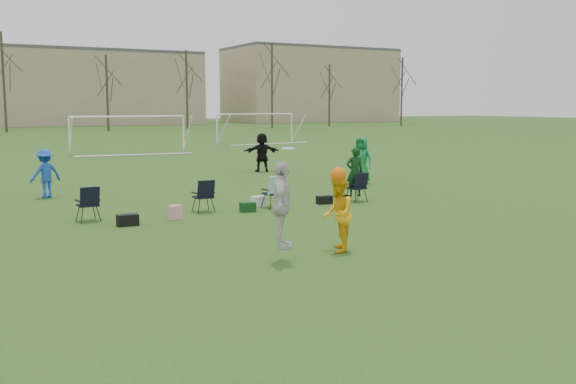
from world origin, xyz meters
TOP-DOWN VIEW (x-y plane):
  - ground at (0.00, 0.00)m, footprint 260.00×260.00m
  - fielder_blue at (-3.64, 13.53)m, footprint 1.22×0.93m
  - fielder_green_far at (8.21, 11.79)m, footprint 0.99×1.10m
  - fielder_black at (6.67, 17.79)m, footprint 1.79×0.97m
  - center_contest at (0.03, 1.82)m, footprint 2.42×1.31m
  - sideline_setup at (1.83, 8.00)m, footprint 9.17×1.69m
  - goal_mid at (4.00, 32.00)m, footprint 7.40×0.63m
  - goal_right at (16.00, 38.00)m, footprint 7.35×1.14m
  - tree_line at (0.24, 69.85)m, footprint 110.28×3.28m
  - building_row at (6.73, 96.00)m, footprint 126.00×16.00m

SIDE VIEW (x-z plane):
  - ground at x=0.00m, z-range 0.00..0.00m
  - sideline_setup at x=1.83m, z-range -0.35..1.43m
  - fielder_blue at x=-3.64m, z-range 0.00..1.67m
  - fielder_black at x=6.67m, z-range 0.00..1.84m
  - fielder_green_far at x=8.21m, z-range 0.00..1.89m
  - center_contest at x=0.03m, z-range -0.15..2.16m
  - goal_mid at x=4.00m, z-range 0.69..3.15m
  - goal_right at x=16.00m, z-range 0.69..3.15m
  - tree_line at x=0.24m, z-range -0.61..10.79m
  - building_row at x=6.73m, z-range -0.51..12.49m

